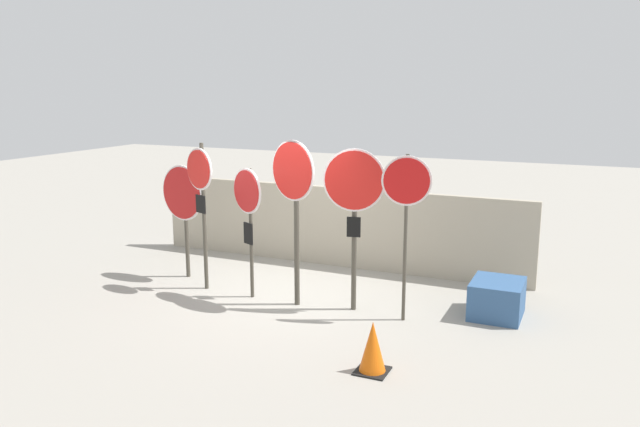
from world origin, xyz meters
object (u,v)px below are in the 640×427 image
object	(u,v)px
stop_sign_4	(354,196)
storage_crate	(497,299)
stop_sign_3	(294,188)
traffic_cone_0	(373,347)
stop_sign_0	(183,199)
stop_sign_2	(248,203)
stop_sign_1	(201,186)
stop_sign_5	(406,194)

from	to	relation	value
stop_sign_4	storage_crate	xyz separation A→B (m)	(2.00, 0.65, -1.48)
stop_sign_3	traffic_cone_0	distance (m)	2.91
stop_sign_0	traffic_cone_0	bearing A→B (deg)	-15.22
stop_sign_4	traffic_cone_0	bearing A→B (deg)	-73.88
stop_sign_2	storage_crate	bearing A→B (deg)	36.82
stop_sign_0	stop_sign_4	xyz separation A→B (m)	(3.28, -0.35, 0.34)
stop_sign_0	stop_sign_4	distance (m)	3.31
stop_sign_4	storage_crate	size ratio (longest dim) A/B	2.89
stop_sign_1	storage_crate	bearing A→B (deg)	30.17
stop_sign_1	stop_sign_4	bearing A→B (deg)	22.73
stop_sign_3	stop_sign_5	xyz separation A→B (m)	(1.71, 0.04, 0.02)
stop_sign_0	stop_sign_4	size ratio (longest dim) A/B	0.82
stop_sign_4	storage_crate	world-z (taller)	stop_sign_4
stop_sign_0	storage_crate	bearing A→B (deg)	15.15
stop_sign_2	traffic_cone_0	distance (m)	3.37
stop_sign_0	stop_sign_4	bearing A→B (deg)	5.86
stop_sign_2	stop_sign_3	world-z (taller)	stop_sign_3
stop_sign_3	traffic_cone_0	world-z (taller)	stop_sign_3
traffic_cone_0	stop_sign_0	bearing A→B (deg)	152.91
stop_sign_3	stop_sign_5	size ratio (longest dim) A/B	1.06
stop_sign_1	traffic_cone_0	size ratio (longest dim) A/B	3.87
storage_crate	stop_sign_4	bearing A→B (deg)	-162.04
stop_sign_1	stop_sign_2	size ratio (longest dim) A/B	1.17
stop_sign_5	stop_sign_0	bearing A→B (deg)	162.26
traffic_cone_0	storage_crate	xyz separation A→B (m)	(1.05, 2.46, -0.04)
stop_sign_1	stop_sign_4	xyz separation A→B (m)	(2.61, 0.06, 0.02)
stop_sign_1	traffic_cone_0	bearing A→B (deg)	-4.80
stop_sign_3	stop_sign_4	size ratio (longest dim) A/B	1.04
stop_sign_3	traffic_cone_0	size ratio (longest dim) A/B	4.06
stop_sign_1	stop_sign_4	distance (m)	2.61
stop_sign_4	stop_sign_1	bearing A→B (deg)	169.88
stop_sign_1	stop_sign_2	bearing A→B (deg)	17.44
stop_sign_1	stop_sign_3	distance (m)	1.72
stop_sign_1	stop_sign_2	world-z (taller)	stop_sign_1
stop_sign_5	traffic_cone_0	size ratio (longest dim) A/B	3.83
stop_sign_2	stop_sign_4	distance (m)	1.73
stop_sign_0	stop_sign_3	distance (m)	2.46
stop_sign_5	stop_sign_2	bearing A→B (deg)	168.91
stop_sign_2	traffic_cone_0	size ratio (longest dim) A/B	3.32
stop_sign_2	stop_sign_5	distance (m)	2.53
stop_sign_3	stop_sign_4	world-z (taller)	stop_sign_3
stop_sign_1	stop_sign_5	bearing A→B (deg)	20.65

